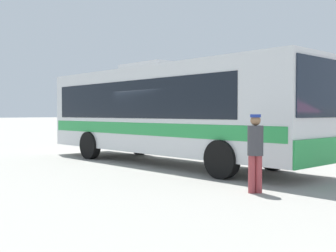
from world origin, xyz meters
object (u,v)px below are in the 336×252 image
Objects in this scene: coach_bus_silver_green at (165,109)px; parked_car_second_red at (266,123)px; attendant_by_bus_door at (255,148)px; roadside_tree_left at (277,93)px; parked_car_leftmost_red at (209,123)px.

parked_car_second_red is (-9.31, 25.03, -1.08)m from coach_bus_silver_green.
coach_bus_silver_green reaches higher than attendant_by_bus_door.
roadside_tree_left is at bearing 110.34° from coach_bus_silver_green.
coach_bus_silver_green reaches higher than parked_car_leftmost_red.
attendant_by_bus_door is 0.40× the size of parked_car_second_red.
attendant_by_bus_door reaches higher than parked_car_leftmost_red.
parked_car_second_red is at bearing 117.36° from attendant_by_bus_door.
parked_car_leftmost_red is 10.22m from roadside_tree_left.
attendant_by_bus_door reaches higher than parked_car_second_red.
roadside_tree_left reaches higher than coach_bus_silver_green.
coach_bus_silver_green reaches higher than parked_car_second_red.
roadside_tree_left is (-12.44, 33.58, 2.27)m from coach_bus_silver_green.
coach_bus_silver_green is 6.62× the size of attendant_by_bus_door.
parked_car_leftmost_red is 6.25m from parked_car_second_red.
parked_car_second_red is (6.23, 0.59, 0.01)m from parked_car_leftmost_red.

